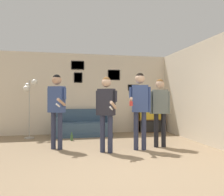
% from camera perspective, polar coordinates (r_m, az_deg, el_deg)
% --- Properties ---
extents(ground_plane, '(20.00, 20.00, 0.00)m').
position_cam_1_polar(ground_plane, '(3.79, 4.53, -18.46)').
color(ground_plane, '#937A5B').
extents(wall_back, '(7.34, 0.08, 2.70)m').
position_cam_1_polar(wall_back, '(7.53, -3.93, 1.18)').
color(wall_back, beige).
rests_on(wall_back, ground_plane).
extents(wall_right, '(0.06, 6.38, 2.70)m').
position_cam_1_polar(wall_right, '(6.47, 21.17, 1.32)').
color(wall_right, beige).
rests_on(wall_right, ground_plane).
extents(couch, '(1.78, 0.80, 0.83)m').
position_cam_1_polar(couch, '(7.12, -7.55, -7.43)').
color(couch, '#3D5670').
rests_on(couch, ground_plane).
extents(bookshelf, '(0.93, 0.30, 0.86)m').
position_cam_1_polar(bookshelf, '(7.81, 9.71, -5.68)').
color(bookshelf, brown).
rests_on(bookshelf, ground_plane).
extents(floor_lamp, '(0.39, 0.42, 1.76)m').
position_cam_1_polar(floor_lamp, '(6.93, -20.78, 1.19)').
color(floor_lamp, '#ADA89E').
rests_on(floor_lamp, ground_plane).
extents(person_player_foreground_left, '(0.44, 0.60, 1.75)m').
position_cam_1_polar(person_player_foreground_left, '(5.27, -14.26, -1.22)').
color(person_player_foreground_left, '#2D334C').
rests_on(person_player_foreground_left, ground_plane).
extents(person_player_foreground_center, '(0.44, 0.59, 1.67)m').
position_cam_1_polar(person_player_foreground_center, '(4.80, -1.50, -2.08)').
color(person_player_foreground_center, '#2D334C').
rests_on(person_player_foreground_center, ground_plane).
extents(person_watcher_holding_cup, '(0.56, 0.41, 1.78)m').
position_cam_1_polar(person_watcher_holding_cup, '(5.08, 7.30, -1.03)').
color(person_watcher_holding_cup, '#2D334C').
rests_on(person_watcher_holding_cup, ground_plane).
extents(person_spectator_near_bookshelf, '(0.49, 0.27, 1.67)m').
position_cam_1_polar(person_spectator_near_bookshelf, '(5.46, 12.40, -1.86)').
color(person_spectator_near_bookshelf, black).
rests_on(person_spectator_near_bookshelf, ground_plane).
extents(bottle_on_floor, '(0.07, 0.07, 0.24)m').
position_cam_1_polar(bottle_on_floor, '(6.34, -10.47, -10.07)').
color(bottle_on_floor, '#3D6638').
rests_on(bottle_on_floor, ground_plane).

